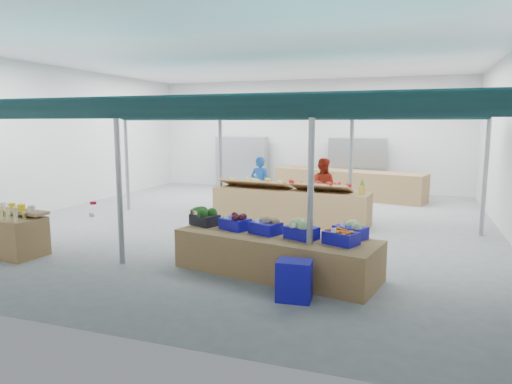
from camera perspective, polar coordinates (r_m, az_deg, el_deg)
floor at (r=11.83m, az=-0.92°, el=-3.87°), size 13.00×13.00×0.00m
hall at (r=12.91m, az=1.29°, el=9.00°), size 13.00×13.00×13.00m
pole_grid at (r=9.67m, az=-0.37°, el=4.21°), size 10.00×4.60×3.00m
awnings at (r=9.65m, az=-0.38°, el=9.95°), size 9.50×7.08×0.30m
back_shelving_left at (r=18.11m, az=-1.77°, el=3.66°), size 2.00×0.50×2.00m
back_shelving_right at (r=17.02m, az=12.53°, el=3.15°), size 2.00×0.50×2.00m
bottle_shelf at (r=10.27m, az=-28.80°, el=-4.49°), size 1.76×1.20×1.03m
veg_counter at (r=7.85m, az=2.46°, el=-7.78°), size 3.64×1.82×0.68m
fruit_counter at (r=11.81m, az=4.33°, el=-1.77°), size 4.08×1.21×0.86m
far_counter at (r=16.09m, az=11.37°, el=0.99°), size 5.33×2.30×0.94m
crate_stack at (r=6.73m, az=4.80°, el=-10.99°), size 0.52×0.39×0.60m
vendor_left at (r=13.14m, az=0.54°, el=0.95°), size 0.61×0.42×1.61m
vendor_right at (r=12.68m, az=8.26°, el=0.59°), size 0.82×0.66×1.61m
crate_broccoli at (r=8.52m, az=-6.43°, el=-3.08°), size 0.60×0.52×0.35m
crate_beets at (r=8.14m, az=-2.63°, el=-3.77°), size 0.60×0.52×0.29m
crate_celeriac at (r=7.82m, az=1.23°, el=-4.19°), size 0.60×0.52×0.31m
crate_cabbage at (r=7.52m, az=5.73°, el=-4.65°), size 0.60×0.52×0.35m
crate_carrots at (r=7.28m, az=10.58°, el=-5.57°), size 0.60×0.52×0.29m
sparrow at (r=8.50m, az=-7.76°, el=-2.52°), size 0.12×0.09×0.11m
pole_ribbon at (r=8.91m, az=-19.71°, el=-1.42°), size 0.12×0.12×0.28m
apple_heap_yellow at (r=11.97m, az=-0.15°, el=1.29°), size 1.97×0.93×0.27m
apple_heap_red at (r=11.40m, az=8.10°, el=0.83°), size 1.57×0.88×0.27m
pineapple at (r=11.18m, az=13.10°, el=0.63°), size 0.14×0.14×0.39m
crate_extra at (r=7.67m, az=11.71°, el=-4.61°), size 0.61×0.54×0.32m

